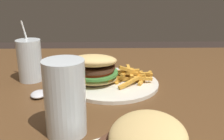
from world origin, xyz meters
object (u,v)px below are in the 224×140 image
object	(u,v)px
spoon	(40,93)
meal_plate_near	(102,74)
beer_glass	(65,101)
juice_glass	(30,62)

from	to	relation	value
spoon	meal_plate_near	bearing A→B (deg)	117.20
beer_glass	spoon	size ratio (longest dim) A/B	0.90
beer_glass	juice_glass	bearing A→B (deg)	-63.38
juice_glass	spoon	xyz separation A→B (m)	(-0.05, 0.12, -0.05)
juice_glass	spoon	distance (m)	0.14
beer_glass	spoon	world-z (taller)	beer_glass
meal_plate_near	beer_glass	xyz separation A→B (m)	(0.07, 0.25, 0.03)
meal_plate_near	juice_glass	distance (m)	0.23
meal_plate_near	spoon	distance (m)	0.18
juice_glass	spoon	world-z (taller)	juice_glass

